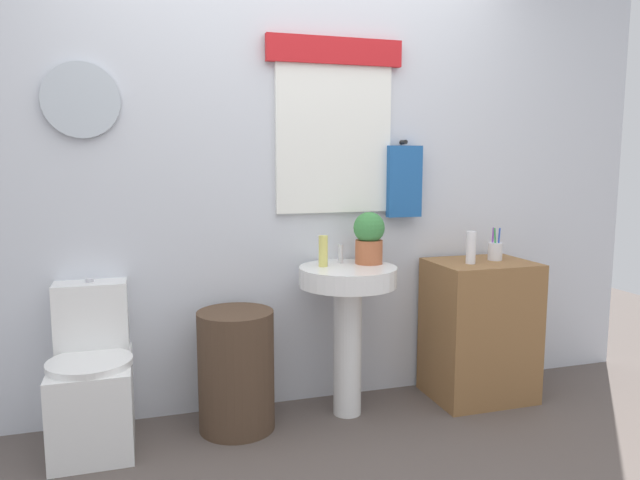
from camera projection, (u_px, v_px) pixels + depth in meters
name	position (u px, v px, depth m)	size (l,w,h in m)	color
back_wall	(288.00, 169.00, 3.20)	(4.40, 0.18, 2.60)	silver
toilet	(93.00, 384.00, 2.79)	(0.38, 0.51, 0.78)	white
laundry_hamper	(236.00, 370.00, 2.96)	(0.38, 0.38, 0.61)	#4C3828
pedestal_sink	(348.00, 304.00, 3.09)	(0.51, 0.51, 0.80)	white
faucet	(341.00, 254.00, 3.17)	(0.03, 0.03, 0.10)	silver
wooden_cabinet	(479.00, 330.00, 3.35)	(0.55, 0.44, 0.79)	olive
soap_bottle	(323.00, 251.00, 3.06)	(0.05, 0.05, 0.16)	#DBD166
potted_plant	(369.00, 237.00, 3.14)	(0.17, 0.17, 0.28)	#AD5B38
lotion_bottle	(471.00, 248.00, 3.22)	(0.05, 0.05, 0.18)	white
toothbrush_cup	(495.00, 251.00, 3.33)	(0.08, 0.08, 0.19)	silver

